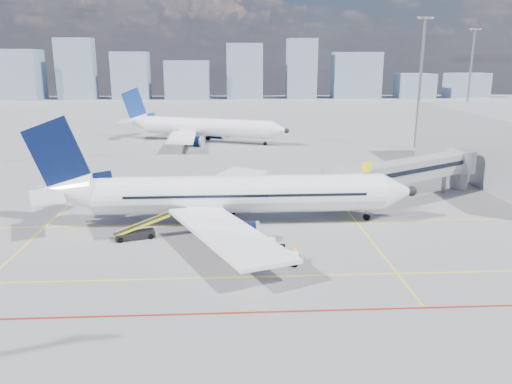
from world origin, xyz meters
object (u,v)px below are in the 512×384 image
baggage_tug (283,255)px  cargo_dolly (255,248)px  ramp_worker (296,253)px  main_aircraft (224,195)px  belt_loader (136,233)px  second_aircraft (200,127)px

baggage_tug → cargo_dolly: size_ratio=0.62×
ramp_worker → baggage_tug: bearing=146.7°
main_aircraft → cargo_dolly: (2.80, -10.55, -2.09)m
belt_loader → ramp_worker: bearing=-41.9°
belt_loader → ramp_worker: belt_loader is taller
cargo_dolly → ramp_worker: (3.62, -0.71, -0.31)m
baggage_tug → ramp_worker: bearing=28.8°
baggage_tug → ramp_worker: baggage_tug is taller
main_aircraft → baggage_tug: (5.25, -11.72, -2.42)m
cargo_dolly → belt_loader: 13.14m
baggage_tug → belt_loader: (-14.09, 7.24, -0.20)m
second_aircraft → ramp_worker: (12.08, -68.19, -2.40)m
belt_loader → baggage_tug: bearing=-45.1°
main_aircraft → baggage_tug: bearing=-66.2°
baggage_tug → belt_loader: bearing=160.2°
main_aircraft → cargo_dolly: main_aircraft is taller
second_aircraft → ramp_worker: 69.30m
second_aircraft → baggage_tug: second_aircraft is taller
cargo_dolly → main_aircraft: bearing=129.3°
belt_loader → second_aircraft: bearing=69.1°
main_aircraft → cargo_dolly: 11.11m
cargo_dolly → ramp_worker: 3.71m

